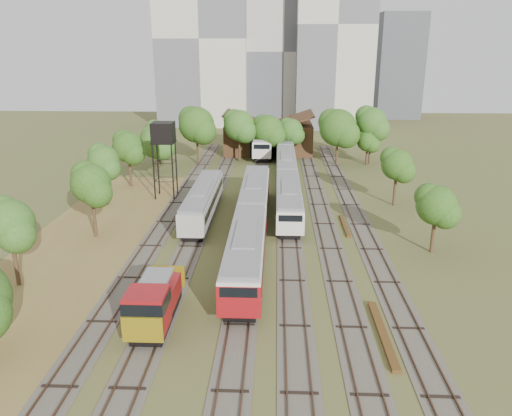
{
  "coord_description": "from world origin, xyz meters",
  "views": [
    {
      "loc": [
        0.5,
        -35.4,
        18.95
      ],
      "look_at": [
        -1.62,
        15.62,
        2.5
      ],
      "focal_mm": 35.0,
      "sensor_mm": 36.0,
      "label": 1
    }
  ],
  "objects_px": {
    "shunter_locomotive": "(154,305)",
    "railcar_red_set": "(251,221)",
    "railcar_green_set": "(286,167)",
    "water_tower": "(163,134)"
  },
  "relations": [
    {
      "from": "railcar_green_set",
      "to": "railcar_red_set",
      "type": "bearing_deg",
      "value": -99.0
    },
    {
      "from": "railcar_green_set",
      "to": "shunter_locomotive",
      "type": "xyz_separation_m",
      "value": [
        -10.0,
        -42.38,
        -0.18
      ]
    },
    {
      "from": "railcar_red_set",
      "to": "shunter_locomotive",
      "type": "height_order",
      "value": "railcar_red_set"
    },
    {
      "from": "railcar_green_set",
      "to": "shunter_locomotive",
      "type": "bearing_deg",
      "value": -103.28
    },
    {
      "from": "railcar_red_set",
      "to": "railcar_green_set",
      "type": "xyz_separation_m",
      "value": [
        4.0,
        25.24,
        -0.16
      ]
    },
    {
      "from": "railcar_red_set",
      "to": "water_tower",
      "type": "height_order",
      "value": "water_tower"
    },
    {
      "from": "shunter_locomotive",
      "to": "railcar_red_set",
      "type": "bearing_deg",
      "value": 70.7
    },
    {
      "from": "railcar_red_set",
      "to": "railcar_green_set",
      "type": "height_order",
      "value": "railcar_red_set"
    },
    {
      "from": "shunter_locomotive",
      "to": "water_tower",
      "type": "xyz_separation_m",
      "value": [
        -6.03,
        32.16,
        6.62
      ]
    },
    {
      "from": "railcar_green_set",
      "to": "water_tower",
      "type": "xyz_separation_m",
      "value": [
        -16.03,
        -10.22,
        6.45
      ]
    }
  ]
}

